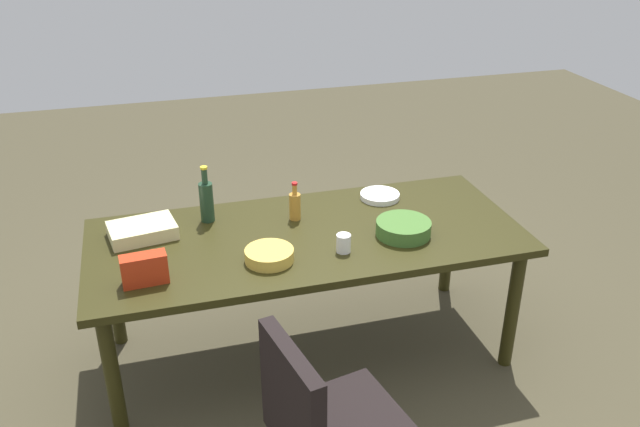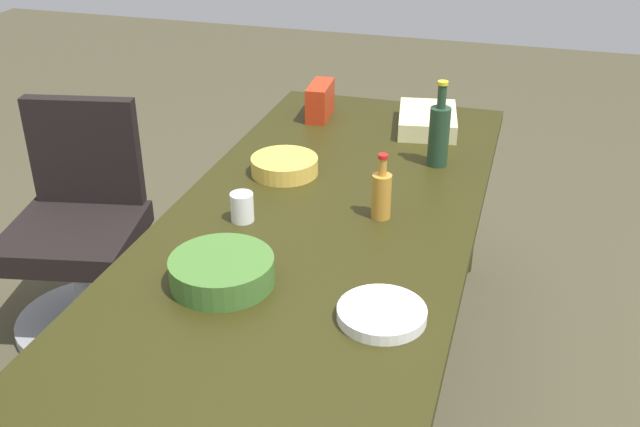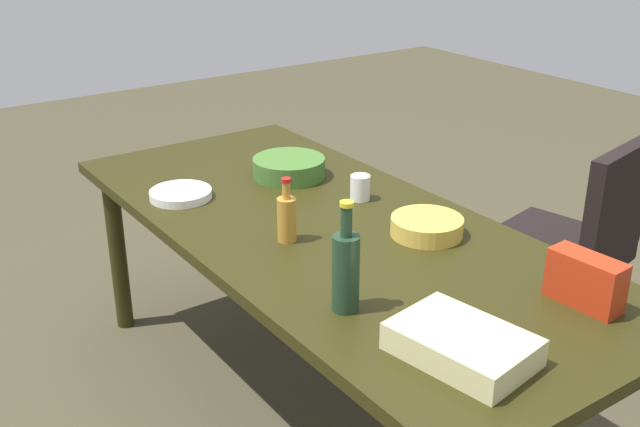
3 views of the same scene
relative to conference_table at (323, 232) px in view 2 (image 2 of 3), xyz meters
name	(u,v)px [view 2 (image 2 of 3)]	position (x,y,z in m)	size (l,w,h in m)	color
ground_plane	(323,395)	(0.00, 0.00, -0.67)	(10.00, 10.00, 0.00)	#453F2B
conference_table	(323,232)	(0.00, 0.00, 0.00)	(2.17, 0.94, 0.74)	#2A270D
office_chair	(81,246)	(0.17, 1.03, -0.32)	(0.57, 0.57, 0.89)	gray
dressing_bottle	(381,194)	(0.02, -0.18, 0.15)	(0.06, 0.06, 0.21)	#BF842F
sheet_cake	(427,120)	(0.80, -0.19, 0.11)	(0.32, 0.22, 0.07)	beige
paper_cup	(242,207)	(-0.12, 0.22, 0.12)	(0.07, 0.07, 0.09)	white
salad_bowl	(222,271)	(-0.46, 0.14, 0.11)	(0.28, 0.28, 0.07)	#416E2C
paper_plate_stack	(382,314)	(-0.50, -0.30, 0.09)	(0.22, 0.22, 0.03)	white
wine_bottle	(439,133)	(0.46, -0.28, 0.19)	(0.08, 0.08, 0.30)	#203C27
chip_bowl	(284,166)	(0.24, 0.21, 0.10)	(0.23, 0.23, 0.06)	gold
chip_bag_red	(320,101)	(0.80, 0.25, 0.14)	(0.20, 0.08, 0.14)	red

